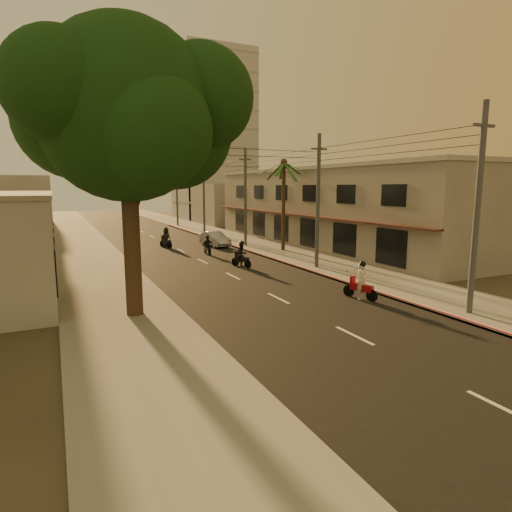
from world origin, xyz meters
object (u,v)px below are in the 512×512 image
(broadleaf_tree, at_px, (135,113))
(parked_car, at_px, (215,239))
(scooter_far_a, at_px, (166,238))
(scooter_red, at_px, (361,282))
(scooter_mid_b, at_px, (208,246))
(palm_tree, at_px, (284,168))
(scooter_mid_a, at_px, (242,255))

(broadleaf_tree, bearing_deg, parked_car, 61.94)
(scooter_far_a, relative_size, parked_car, 0.45)
(scooter_red, bearing_deg, scooter_mid_b, 81.60)
(scooter_red, xyz_separation_m, parked_car, (0.04, 21.34, -0.18))
(palm_tree, bearing_deg, scooter_red, -105.33)
(scooter_mid_b, bearing_deg, palm_tree, -5.72)
(scooter_far_a, bearing_deg, parked_car, -31.54)
(scooter_mid_a, xyz_separation_m, scooter_mid_b, (-0.37, 6.23, -0.12))
(scooter_mid_a, bearing_deg, scooter_mid_b, 73.45)
(scooter_red, relative_size, scooter_mid_a, 1.05)
(scooter_mid_b, relative_size, scooter_far_a, 0.87)
(palm_tree, distance_m, scooter_far_a, 12.52)
(palm_tree, distance_m, parked_car, 9.50)
(broadleaf_tree, relative_size, scooter_mid_b, 7.26)
(palm_tree, bearing_deg, broadleaf_tree, -136.52)
(broadleaf_tree, xyz_separation_m, palm_tree, (14.61, 13.86, -1.33))
(broadleaf_tree, distance_m, scooter_mid_a, 14.13)
(palm_tree, height_order, scooter_mid_b, palm_tree)
(parked_car, bearing_deg, scooter_mid_b, -122.85)
(broadleaf_tree, bearing_deg, palm_tree, 43.48)
(palm_tree, bearing_deg, parked_car, 128.22)
(parked_car, bearing_deg, palm_tree, -58.18)
(scooter_red, bearing_deg, scooter_mid_a, 84.13)
(scooter_mid_b, distance_m, parked_car, 5.19)
(scooter_red, xyz_separation_m, scooter_mid_a, (-1.90, 10.47, -0.01))
(scooter_mid_a, xyz_separation_m, parked_car, (1.94, 10.87, -0.17))
(palm_tree, bearing_deg, scooter_mid_a, -139.17)
(scooter_far_a, bearing_deg, scooter_mid_b, -88.50)
(scooter_far_a, distance_m, parked_car, 4.49)
(scooter_mid_a, bearing_deg, palm_tree, 20.87)
(scooter_red, relative_size, scooter_mid_b, 1.17)
(broadleaf_tree, bearing_deg, scooter_red, -11.12)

